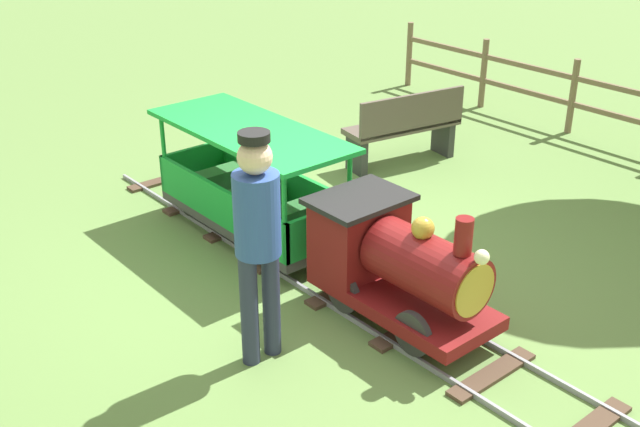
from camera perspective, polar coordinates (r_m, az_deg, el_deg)
The scene contains 7 objects.
ground_plane at distance 6.42m, azimuth -0.34°, elevation -4.26°, with size 60.00×60.00×0.00m, color #608442.
track at distance 6.39m, azimuth -0.14°, elevation -4.25°, with size 0.76×5.70×0.04m.
locomotive at distance 5.62m, azimuth 5.46°, elevation -3.40°, with size 0.72×1.45×0.99m.
passenger_car at distance 6.85m, azimuth -5.00°, elevation 1.59°, with size 0.82×2.00×0.97m.
conductor_person at distance 4.96m, azimuth -4.57°, elevation -1.31°, with size 0.30×0.30×1.62m.
park_bench at distance 8.47m, azimuth 6.19°, elevation 6.22°, with size 1.35×0.63×0.82m.
fence_section at distance 9.53m, azimuth 21.30°, elevation 7.23°, with size 0.08×6.78×0.90m.
Camera 1 is at (3.57, 4.29, 3.18)m, focal length 43.93 mm.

